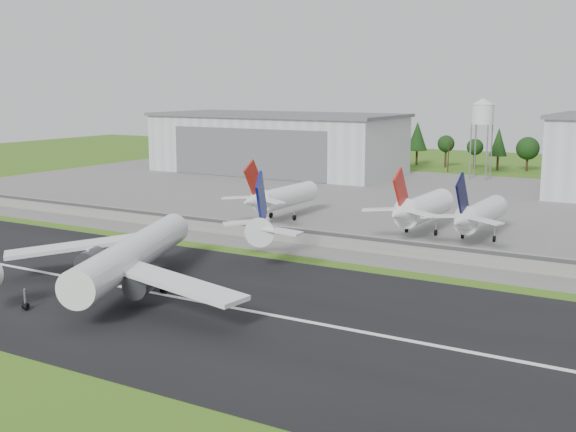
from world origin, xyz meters
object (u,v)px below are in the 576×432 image
Objects in this scene: main_airliner at (131,262)px; parked_jet_red_a at (280,197)px; parked_jet_navy at (477,215)px; parked_jet_red_b at (420,208)px.

main_airliner is 68.01m from parked_jet_red_a.
main_airliner is 77.13m from parked_jet_navy.
main_airliner is at bearing -79.86° from parked_jet_red_a.
parked_jet_navy is at bearing -0.19° from parked_jet_red_b.
parked_jet_red_b is 1.00× the size of parked_jet_navy.
parked_jet_red_a is at bearing -180.00° from parked_jet_navy.
parked_jet_red_a is at bearing -101.81° from main_airliner.
parked_jet_red_a is 37.07m from parked_jet_red_b.
main_airliner is 1.83× the size of parked_jet_navy.
parked_jet_navy is (38.30, 66.94, 1.11)m from main_airliner.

